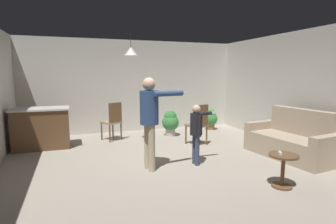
{
  "coord_description": "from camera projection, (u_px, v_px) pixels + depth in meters",
  "views": [
    {
      "loc": [
        -1.73,
        -4.78,
        1.75
      ],
      "look_at": [
        -0.01,
        0.05,
        1.0
      ],
      "focal_mm": 28.76,
      "sensor_mm": 36.0,
      "label": 1
    }
  ],
  "objects": [
    {
      "name": "ground",
      "position": [
        169.0,
        163.0,
        5.29
      ],
      "size": [
        7.68,
        7.68,
        0.0
      ],
      "primitive_type": "plane",
      "color": "#9E9384"
    },
    {
      "name": "wall_back",
      "position": [
        133.0,
        86.0,
        8.07
      ],
      "size": [
        6.4,
        0.1,
        2.7
      ],
      "primitive_type": "cube",
      "color": "beige",
      "rests_on": "ground"
    },
    {
      "name": "wall_right",
      "position": [
        301.0,
        90.0,
        6.15
      ],
      "size": [
        0.1,
        6.4,
        2.7
      ],
      "primitive_type": "cube",
      "color": "beige",
      "rests_on": "ground"
    },
    {
      "name": "couch_floral",
      "position": [
        292.0,
        141.0,
        5.62
      ],
      "size": [
        1.05,
        1.89,
        1.0
      ],
      "rotation": [
        0.0,
        0.0,
        1.69
      ],
      "color": "tan",
      "rests_on": "ground"
    },
    {
      "name": "kitchen_counter",
      "position": [
        41.0,
        128.0,
        6.23
      ],
      "size": [
        1.26,
        0.66,
        0.95
      ],
      "color": "brown",
      "rests_on": "ground"
    },
    {
      "name": "side_table_by_couch",
      "position": [
        283.0,
        167.0,
        4.11
      ],
      "size": [
        0.44,
        0.44,
        0.52
      ],
      "color": "brown",
      "rests_on": "ground"
    },
    {
      "name": "person_adult",
      "position": [
        150.0,
        113.0,
        4.77
      ],
      "size": [
        0.85,
        0.48,
        1.67
      ],
      "rotation": [
        0.0,
        0.0,
        -1.41
      ],
      "color": "tan",
      "rests_on": "ground"
    },
    {
      "name": "person_child",
      "position": [
        197.0,
        128.0,
        5.09
      ],
      "size": [
        0.6,
        0.34,
        1.16
      ],
      "rotation": [
        0.0,
        0.0,
        -1.57
      ],
      "color": "#384260",
      "rests_on": "ground"
    },
    {
      "name": "dining_chair_by_counter",
      "position": [
        113.0,
        120.0,
        6.96
      ],
      "size": [
        0.57,
        0.57,
        1.0
      ],
      "rotation": [
        0.0,
        0.0,
        0.49
      ],
      "color": "brown",
      "rests_on": "ground"
    },
    {
      "name": "dining_chair_near_wall",
      "position": [
        198.0,
        123.0,
        6.5
      ],
      "size": [
        0.52,
        0.52,
        1.0
      ],
      "rotation": [
        0.0,
        0.0,
        0.27
      ],
      "color": "brown",
      "rests_on": "ground"
    },
    {
      "name": "potted_plant_corner",
      "position": [
        170.0,
        122.0,
        7.5
      ],
      "size": [
        0.47,
        0.47,
        0.72
      ],
      "color": "#B7B2AD",
      "rests_on": "ground"
    },
    {
      "name": "potted_plant_by_wall",
      "position": [
        211.0,
        118.0,
        8.35
      ],
      "size": [
        0.41,
        0.41,
        0.63
      ],
      "color": "brown",
      "rests_on": "ground"
    },
    {
      "name": "spare_remote_on_table",
      "position": [
        280.0,
        153.0,
        4.1
      ],
      "size": [
        0.1,
        0.13,
        0.04
      ],
      "primitive_type": "cube",
      "rotation": [
        0.0,
        0.0,
        2.58
      ],
      "color": "white",
      "rests_on": "side_table_by_couch"
    },
    {
      "name": "ceiling_light_pendant",
      "position": [
        131.0,
        51.0,
        6.29
      ],
      "size": [
        0.32,
        0.32,
        0.55
      ],
      "color": "silver"
    }
  ]
}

